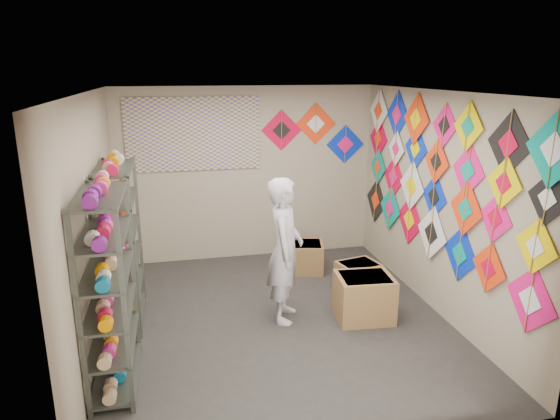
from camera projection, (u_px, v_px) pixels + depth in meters
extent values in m
plane|color=#2E2B28|center=(277.00, 320.00, 6.05)|extent=(4.50, 4.50, 0.00)
plane|color=tan|center=(247.00, 174.00, 7.80)|extent=(4.00, 0.00, 4.00)
plane|color=tan|center=(343.00, 298.00, 3.57)|extent=(4.00, 0.00, 4.00)
plane|color=tan|center=(93.00, 225.00, 5.27)|extent=(0.00, 4.50, 4.50)
plane|color=tan|center=(437.00, 204.00, 6.10)|extent=(0.00, 4.50, 4.50)
plane|color=#6A6359|center=(277.00, 92.00, 5.32)|extent=(4.50, 4.50, 0.00)
cube|color=#4C5147|center=(109.00, 291.00, 4.63)|extent=(0.40, 1.10, 1.90)
cube|color=#4C5147|center=(121.00, 245.00, 5.85)|extent=(0.40, 1.10, 1.90)
cylinder|color=#F32F8F|center=(102.00, 304.00, 4.15)|extent=(0.12, 0.10, 0.12)
cylinder|color=orange|center=(105.00, 295.00, 4.33)|extent=(0.12, 0.10, 0.12)
cylinder|color=#F99300|center=(107.00, 286.00, 4.51)|extent=(0.12, 0.10, 0.12)
cylinder|color=white|center=(109.00, 277.00, 4.69)|extent=(0.12, 0.10, 0.12)
cylinder|color=#E51546|center=(111.00, 270.00, 4.87)|extent=(0.12, 0.10, 0.12)
cylinder|color=#7D1986|center=(113.00, 263.00, 5.05)|extent=(0.12, 0.10, 0.12)
cylinder|color=tan|center=(117.00, 251.00, 5.37)|extent=(0.12, 0.10, 0.12)
cylinder|color=#0F698D|center=(118.00, 245.00, 5.55)|extent=(0.12, 0.10, 0.12)
cylinder|color=#F32F8F|center=(120.00, 240.00, 5.74)|extent=(0.12, 0.10, 0.12)
cylinder|color=orange|center=(121.00, 234.00, 5.92)|extent=(0.12, 0.10, 0.12)
cylinder|color=#F99300|center=(122.00, 230.00, 6.10)|extent=(0.12, 0.10, 0.12)
cylinder|color=white|center=(124.00, 225.00, 6.28)|extent=(0.12, 0.10, 0.12)
cube|color=#F61478|center=(531.00, 300.00, 4.55)|extent=(0.02, 0.67, 0.67)
cube|color=#FF3A0E|center=(489.00, 268.00, 5.11)|extent=(0.02, 0.55, 0.55)
cube|color=#092ECF|center=(460.00, 254.00, 5.64)|extent=(0.01, 0.67, 0.67)
cube|color=white|center=(432.00, 233.00, 6.20)|extent=(0.03, 0.70, 0.70)
cube|color=red|center=(410.00, 220.00, 6.80)|extent=(0.01, 0.71, 0.71)
cube|color=#019987|center=(390.00, 208.00, 7.36)|extent=(0.02, 0.66, 0.66)
cube|color=black|center=(376.00, 200.00, 7.90)|extent=(0.03, 0.72, 0.72)
cube|color=#FFE200|center=(536.00, 247.00, 4.42)|extent=(0.02, 0.53, 0.53)
cube|color=#F61478|center=(495.00, 218.00, 4.98)|extent=(0.03, 0.52, 0.52)
cube|color=#FF3A0E|center=(466.00, 209.00, 5.45)|extent=(0.02, 0.61, 0.61)
cube|color=#092ECF|center=(434.00, 197.00, 6.13)|extent=(0.01, 0.58, 0.58)
cube|color=white|center=(412.00, 186.00, 6.65)|extent=(0.01, 0.67, 0.67)
cube|color=red|center=(393.00, 177.00, 7.22)|extent=(0.03, 0.64, 0.64)
cube|color=#019987|center=(378.00, 167.00, 7.70)|extent=(0.01, 0.55, 0.55)
cube|color=black|center=(548.00, 198.00, 4.26)|extent=(0.03, 0.51, 0.51)
cube|color=#FFE200|center=(504.00, 183.00, 4.79)|extent=(0.03, 0.53, 0.53)
cube|color=#F61478|center=(468.00, 171.00, 5.39)|extent=(0.04, 0.60, 0.60)
cube|color=#FF3A0E|center=(436.00, 162.00, 5.99)|extent=(0.02, 0.55, 0.55)
cube|color=#092ECF|center=(416.00, 148.00, 6.51)|extent=(0.03, 0.60, 0.60)
cube|color=white|center=(396.00, 149.00, 7.04)|extent=(0.01, 0.50, 0.50)
cube|color=red|center=(378.00, 138.00, 7.67)|extent=(0.04, 0.64, 0.64)
cube|color=#019987|center=(554.00, 149.00, 4.14)|extent=(0.02, 0.69, 0.69)
cube|color=black|center=(509.00, 144.00, 4.72)|extent=(0.02, 0.66, 0.66)
cube|color=#FFE200|center=(468.00, 127.00, 5.31)|extent=(0.02, 0.55, 0.55)
cube|color=#F61478|center=(445.00, 126.00, 5.80)|extent=(0.03, 0.54, 0.54)
cube|color=#FF3A0E|center=(416.00, 119.00, 6.42)|extent=(0.04, 0.67, 0.67)
cube|color=#092ECF|center=(397.00, 115.00, 6.99)|extent=(0.01, 0.68, 0.68)
cube|color=white|center=(379.00, 111.00, 7.55)|extent=(0.03, 0.66, 0.66)
cube|color=red|center=(281.00, 130.00, 7.72)|extent=(0.64, 0.02, 0.64)
cube|color=#FF3A0E|center=(316.00, 124.00, 7.81)|extent=(0.65, 0.02, 0.65)
cube|color=#092ECF|center=(345.00, 144.00, 8.01)|extent=(0.63, 0.02, 0.63)
cube|color=#564FAC|center=(193.00, 134.00, 7.44)|extent=(2.00, 0.01, 1.10)
imported|color=silver|center=(285.00, 250.00, 5.88)|extent=(0.89, 0.80, 1.75)
cube|color=olive|center=(364.00, 297.00, 6.03)|extent=(0.70, 0.60, 0.55)
cube|color=olive|center=(358.00, 278.00, 6.74)|extent=(0.61, 0.54, 0.43)
cube|color=olive|center=(307.00, 257.00, 7.48)|extent=(0.55, 0.59, 0.44)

